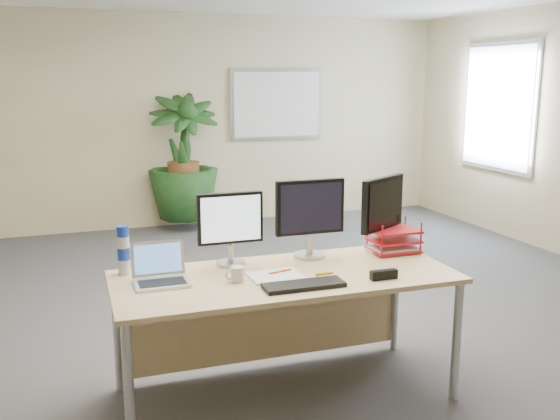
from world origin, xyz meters
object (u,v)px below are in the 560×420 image
object	(u,v)px
laptop	(160,272)
desk	(279,295)
floor_plant	(184,171)
monitor_right	(310,213)
monitor_left	(230,224)

from	to	relation	value
laptop	desk	bearing A→B (deg)	-0.42
floor_plant	monitor_right	world-z (taller)	floor_plant
desk	monitor_right	size ratio (longest dim) A/B	4.01
monitor_left	monitor_right	bearing A→B (deg)	-0.76
floor_plant	laptop	distance (m)	4.40
desk	monitor_left	xyz separation A→B (m)	(-0.25, 0.19, 0.42)
desk	monitor_left	bearing A→B (deg)	143.22
desk	floor_plant	world-z (taller)	floor_plant
monitor_left	laptop	world-z (taller)	monitor_left
monitor_left	laptop	bearing A→B (deg)	-158.82
desk	monitor_right	distance (m)	0.56
monitor_right	desk	bearing A→B (deg)	-147.08
monitor_right	laptop	size ratio (longest dim) A/B	1.64
monitor_left	monitor_right	size ratio (longest dim) A/B	0.90
floor_plant	monitor_right	xyz separation A→B (m)	(0.01, -4.12, 0.31)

